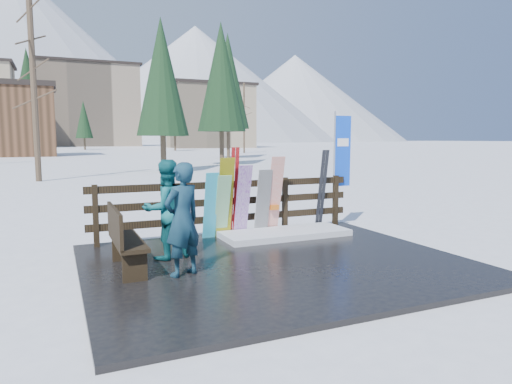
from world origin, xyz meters
name	(u,v)px	position (x,y,z in m)	size (l,w,h in m)	color
ground	(276,265)	(0.00, 0.00, 0.00)	(700.00, 700.00, 0.00)	white
deck	(276,263)	(0.00, 0.00, 0.04)	(6.00, 5.00, 0.08)	black
fence	(229,203)	(0.00, 2.20, 0.74)	(5.60, 0.10, 1.15)	black
snow_patch	(285,233)	(1.00, 1.60, 0.14)	(2.61, 1.00, 0.12)	white
bench	(123,237)	(-2.36, 0.41, 0.60)	(0.41, 1.50, 0.97)	black
snowboard_0	(211,206)	(-0.47, 1.98, 0.75)	(0.26, 0.03, 1.36)	#2EB7D7
snowboard_1	(222,207)	(-0.22, 1.98, 0.72)	(0.28, 0.03, 1.32)	white
snowboard_2	(225,198)	(-0.16, 1.98, 0.89)	(0.31, 0.03, 1.64)	#FEF010
snowboard_3	(243,201)	(0.22, 1.98, 0.81)	(0.29, 0.03, 1.50)	silver
snowboard_4	(263,202)	(0.67, 1.98, 0.76)	(0.31, 0.03, 1.38)	black
snowboard_5	(275,195)	(0.94, 1.98, 0.89)	(0.30, 0.03, 1.66)	white
ski_pair_a	(234,192)	(0.05, 2.05, 0.99)	(0.16, 0.25, 1.82)	#A21315
ski_pair_b	(322,189)	(2.14, 2.05, 0.95)	(0.17, 0.30, 1.74)	black
rental_flag	(341,155)	(2.75, 2.25, 1.69)	(0.45, 0.04, 2.60)	silver
person_front	(182,219)	(-1.59, -0.17, 0.91)	(0.60, 0.40, 1.65)	#1B4D57
person_back	(166,209)	(-1.60, 0.87, 0.90)	(0.80, 0.62, 1.65)	#126269
resort_buildings	(71,107)	(1.03, 115.41, 9.81)	(73.00, 87.60, 22.60)	tan
trees	(111,108)	(3.08, 49.84, 5.61)	(41.94, 68.71, 12.99)	#382B1E
mountains	(38,64)	(-10.50, 328.41, 50.20)	(520.00, 260.00, 120.00)	white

